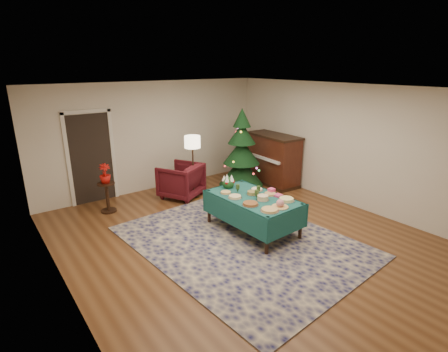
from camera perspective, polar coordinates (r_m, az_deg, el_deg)
room_shell at (r=6.10m, az=3.24°, el=1.26°), size 7.00×7.00×7.00m
doorway at (r=8.48m, az=-20.88°, el=3.08°), size 1.08×0.04×2.16m
rug at (r=6.47m, az=2.73°, el=-10.59°), size 3.51×4.43×0.02m
buffet_table at (r=6.66m, az=4.74°, el=-4.53°), size 1.13×1.84×0.70m
platter_0 at (r=6.01m, az=7.45°, el=-5.52°), size 0.32×0.32×0.04m
platter_1 at (r=6.17m, az=9.15°, el=-4.58°), size 0.30×0.30×0.15m
platter_2 at (r=6.49m, az=10.15°, el=-3.80°), size 0.30×0.30×0.06m
platter_3 at (r=6.22m, az=4.34°, el=-4.56°), size 0.31×0.31×0.05m
platter_4 at (r=6.45m, az=6.34°, el=-3.57°), size 0.23×0.23×0.09m
platter_5 at (r=6.74m, az=7.55°, el=-2.93°), size 0.25×0.25×0.04m
platter_6 at (r=6.53m, az=1.81°, el=-3.42°), size 0.26×0.26×0.05m
platter_7 at (r=6.71m, az=4.66°, el=-2.78°), size 0.23×0.23×0.07m
platter_8 at (r=6.95m, az=5.37°, el=-2.20°), size 0.25×0.25×0.04m
platter_9 at (r=6.75m, az=0.29°, el=-2.71°), size 0.22×0.22×0.04m
goblet_0 at (r=6.79m, az=2.25°, el=-2.00°), size 0.07×0.07×0.16m
goblet_1 at (r=6.73m, az=5.64°, el=-2.25°), size 0.07×0.07×0.16m
goblet_2 at (r=6.52m, az=5.34°, el=-2.94°), size 0.07×0.07×0.16m
napkin_stack at (r=6.68m, az=8.81°, el=-3.16°), size 0.15×0.15×0.04m
gift_box at (r=6.83m, az=7.75°, el=-2.40°), size 0.12×0.12×0.09m
centerpiece at (r=7.04m, az=0.70°, el=-0.95°), size 0.25×0.25×0.29m
armchair at (r=8.44m, az=-7.04°, el=-0.48°), size 1.17×1.14×0.91m
floor_lamp at (r=8.10m, az=-5.17°, el=4.94°), size 0.37×0.37×1.52m
side_table at (r=7.98m, az=-18.49°, el=-3.39°), size 0.37×0.37×0.66m
potted_plant at (r=7.84m, az=-18.81°, el=-0.27°), size 0.24×0.42×0.24m
christmas_tree at (r=8.86m, az=2.88°, el=3.72°), size 1.33×1.33×2.07m
piano at (r=9.41m, az=8.00°, el=2.65°), size 0.81×1.58×1.33m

